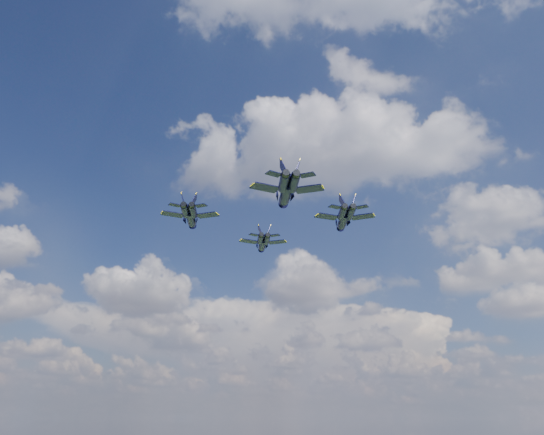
{
  "coord_description": "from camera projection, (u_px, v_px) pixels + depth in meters",
  "views": [
    {
      "loc": [
        21.54,
        -100.46,
        20.99
      ],
      "look_at": [
        -6.33,
        -4.08,
        59.1
      ],
      "focal_mm": 35.0,
      "sensor_mm": 36.0,
      "label": 1
    }
  ],
  "objects": [
    {
      "name": "jet_right",
      "position": [
        343.0,
        221.0,
        109.99
      ],
      "size": [
        11.92,
        16.16,
        3.8
      ],
      "rotation": [
        0.0,
        0.0,
        0.29
      ],
      "color": "black"
    },
    {
      "name": "jet_lead",
      "position": [
        262.0,
        244.0,
        123.59
      ],
      "size": [
        10.32,
        14.28,
        3.38
      ],
      "rotation": [
        0.0,
        0.0,
        0.37
      ],
      "color": "black"
    },
    {
      "name": "jet_slot",
      "position": [
        286.0,
        194.0,
        91.84
      ],
      "size": [
        11.99,
        16.57,
        3.92
      ],
      "rotation": [
        0.0,
        0.0,
        0.36
      ],
      "color": "black"
    },
    {
      "name": "jet_left",
      "position": [
        191.0,
        219.0,
        106.35
      ],
      "size": [
        10.91,
        15.0,
        3.54
      ],
      "rotation": [
        0.0,
        0.0,
        0.34
      ],
      "color": "black"
    }
  ]
}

